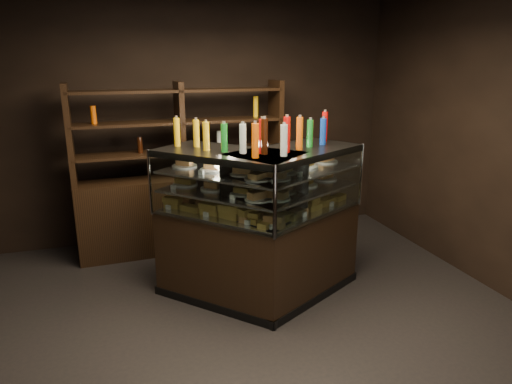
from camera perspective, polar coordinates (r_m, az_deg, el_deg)
The scene contains 7 objects.
ground at distance 4.03m, azimuth 0.20°, elevation -17.24°, with size 5.00×5.00×0.00m, color black.
room_shell at distance 3.39m, azimuth 0.23°, elevation 11.42°, with size 5.02×5.02×3.01m.
display_case at distance 4.42m, azimuth 0.67°, elevation -7.01°, with size 2.06×1.43×1.45m.
food_display at distance 4.21m, azimuth 0.71°, elevation 0.60°, with size 1.69×0.99×0.45m.
bottles_top at distance 4.12m, azimuth 0.72°, elevation 7.23°, with size 1.52×0.85×0.30m.
potted_conifer at distance 4.88m, azimuth 7.57°, elevation -5.59°, with size 0.35×0.35×0.75m.
back_shelving at distance 5.56m, azimuth -9.07°, elevation -1.05°, with size 2.46×0.53×2.00m.
Camera 1 is at (-1.02, -3.22, 2.21)m, focal length 32.00 mm.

